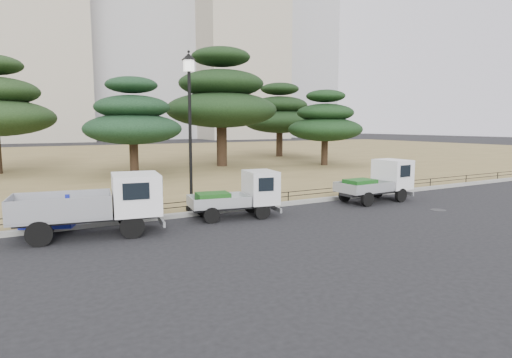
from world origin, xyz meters
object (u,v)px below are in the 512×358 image
truck_kei_front (241,195)px  street_lamp (190,106)px  truck_large (98,202)px  truck_kei_rear (379,181)px  tarp_pile (51,213)px

truck_kei_front → street_lamp: (-1.38, 1.36, 3.22)m
street_lamp → truck_kei_front: bearing=-44.5°
truck_large → truck_kei_front: truck_large is taller
street_lamp → truck_kei_rear: bearing=-10.0°
truck_kei_front → truck_kei_rear: bearing=8.6°
street_lamp → tarp_pile: street_lamp is taller
truck_kei_front → street_lamp: street_lamp is taller
truck_kei_front → street_lamp: bearing=144.8°
truck_kei_rear → tarp_pile: (-12.99, 1.39, -0.33)m
truck_large → street_lamp: 4.92m
truck_kei_front → truck_kei_rear: size_ratio=0.96×
truck_kei_front → tarp_pile: bearing=177.4°
truck_large → street_lamp: bearing=31.6°
truck_kei_rear → tarp_pile: 13.07m
truck_kei_rear → street_lamp: (-8.20, 1.45, 3.16)m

